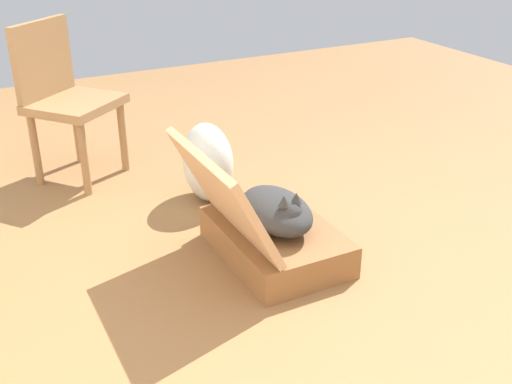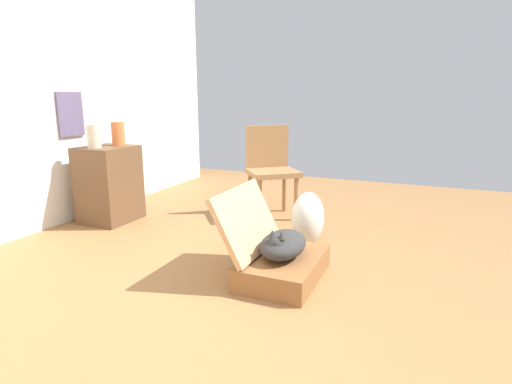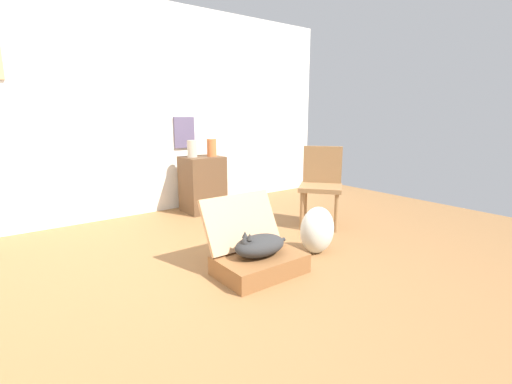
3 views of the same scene
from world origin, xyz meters
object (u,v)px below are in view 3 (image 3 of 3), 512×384
at_px(plastic_bag_white, 317,230).
at_px(side_table, 203,184).
at_px(suitcase_base, 260,264).
at_px(vase_short, 212,148).
at_px(cat, 259,245).
at_px(chair, 321,182).
at_px(vase_tall, 192,149).

distance_m(plastic_bag_white, side_table, 1.94).
bearing_deg(side_table, suitcase_base, -106.39).
bearing_deg(vase_short, cat, -110.26).
height_order(suitcase_base, chair, chair).
bearing_deg(cat, plastic_bag_white, 2.87).
distance_m(plastic_bag_white, vase_tall, 2.05).
bearing_deg(vase_short, chair, -63.41).
bearing_deg(cat, chair, 24.32).
relative_size(cat, side_table, 0.72).
bearing_deg(side_table, chair, -60.11).
distance_m(cat, chair, 1.52).
bearing_deg(cat, suitcase_base, -3.15).
xyz_separation_m(suitcase_base, vase_short, (0.70, 1.92, 0.75)).
xyz_separation_m(cat, chair, (1.36, 0.62, 0.26)).
relative_size(vase_tall, vase_short, 0.95).
bearing_deg(vase_short, suitcase_base, -110.07).
relative_size(side_table, chair, 0.80).
bearing_deg(vase_tall, chair, -56.68).
bearing_deg(plastic_bag_white, chair, 41.14).
bearing_deg(side_table, vase_tall, 171.80).
height_order(cat, side_table, side_table).
distance_m(vase_tall, chair, 1.67).
bearing_deg(side_table, vase_short, -20.41).
relative_size(vase_tall, chair, 0.24).
distance_m(cat, vase_short, 2.13).
relative_size(cat, vase_tall, 2.44).
bearing_deg(suitcase_base, side_table, 73.61).
relative_size(side_table, vase_tall, 3.37).
bearing_deg(vase_tall, vase_short, -14.47).
xyz_separation_m(vase_short, chair, (0.65, -1.30, -0.33)).
bearing_deg(vase_tall, suitcase_base, -102.93).
bearing_deg(suitcase_base, vase_short, 69.93).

